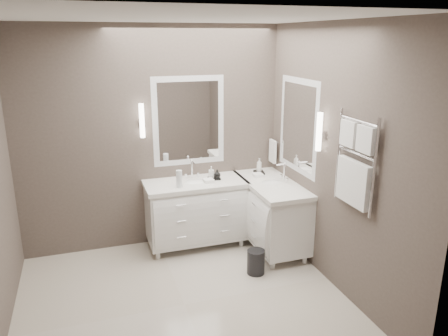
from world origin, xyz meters
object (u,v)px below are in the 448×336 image
object	(u,v)px
towel_ladder	(355,167)
waste_bin	(256,262)
vanity_back	(196,209)
vanity_right	(271,210)

from	to	relation	value
towel_ladder	waste_bin	world-z (taller)	towel_ladder
towel_ladder	waste_bin	bearing A→B (deg)	131.28
vanity_back	waste_bin	xyz separation A→B (m)	(0.45, -0.88, -0.35)
vanity_right	towel_ladder	distance (m)	1.60
vanity_right	towel_ladder	xyz separation A→B (m)	(0.23, -1.30, 0.91)
vanity_back	vanity_right	size ratio (longest dim) A/B	1.00
vanity_back	waste_bin	size ratio (longest dim) A/B	4.46
vanity_back	towel_ladder	size ratio (longest dim) A/B	1.38
towel_ladder	vanity_back	bearing A→B (deg)	124.10
vanity_back	waste_bin	bearing A→B (deg)	-63.03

